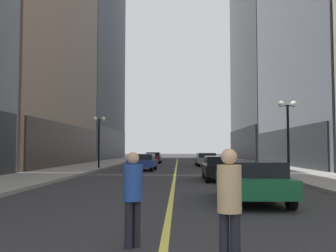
# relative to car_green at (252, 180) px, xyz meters

# --- Properties ---
(ground_plane) EXTENTS (200.00, 200.00, 0.00)m
(ground_plane) POSITION_rel_car_green_xyz_m (-2.60, 25.92, -0.72)
(ground_plane) COLOR #2D2D30
(sidewalk_left) EXTENTS (4.50, 78.00, 0.15)m
(sidewalk_left) POSITION_rel_car_green_xyz_m (-10.85, 25.92, -0.65)
(sidewalk_left) COLOR gray
(sidewalk_left) RESTS_ON ground
(sidewalk_right) EXTENTS (4.50, 78.00, 0.15)m
(sidewalk_right) POSITION_rel_car_green_xyz_m (5.65, 25.92, -0.65)
(sidewalk_right) COLOR gray
(sidewalk_right) RESTS_ON ground
(lane_centre_stripe) EXTENTS (0.16, 70.00, 0.01)m
(lane_centre_stripe) POSITION_rel_car_green_xyz_m (-2.60, 25.92, -0.72)
(lane_centre_stripe) COLOR #E5D64C
(lane_centre_stripe) RESTS_ON ground
(car_green) EXTENTS (1.87, 4.45, 1.32)m
(car_green) POSITION_rel_car_green_xyz_m (0.00, 0.00, 0.00)
(car_green) COLOR #196038
(car_green) RESTS_ON ground
(car_black) EXTENTS (1.75, 4.31, 1.32)m
(car_black) POSITION_rel_car_green_xyz_m (-0.13, 8.69, -0.00)
(car_black) COLOR black
(car_black) RESTS_ON ground
(car_blue) EXTENTS (2.11, 4.23, 1.32)m
(car_blue) POSITION_rel_car_green_xyz_m (-5.23, 18.38, -0.00)
(car_blue) COLOR navy
(car_blue) RESTS_ON ground
(car_grey) EXTENTS (2.10, 4.35, 1.32)m
(car_grey) POSITION_rel_car_green_xyz_m (0.35, 26.23, -0.00)
(car_grey) COLOR slate
(car_grey) RESTS_ON ground
(car_maroon) EXTENTS (1.82, 4.36, 1.32)m
(car_maroon) POSITION_rel_car_green_xyz_m (-5.39, 33.91, -0.00)
(car_maroon) COLOR maroon
(car_maroon) RESTS_ON ground
(pedestrian_in_blue_hoodie) EXTENTS (0.48, 0.48, 1.66)m
(pedestrian_in_blue_hoodie) POSITION_rel_car_green_xyz_m (-3.15, -5.75, 0.24)
(pedestrian_in_blue_hoodie) COLOR black
(pedestrian_in_blue_hoodie) RESTS_ON ground
(pedestrian_in_tan_trench) EXTENTS (0.45, 0.45, 1.71)m
(pedestrian_in_tan_trench) POSITION_rel_car_green_xyz_m (-1.64, -7.13, 0.28)
(pedestrian_in_tan_trench) COLOR black
(pedestrian_in_tan_trench) RESTS_ON ground
(street_lamp_left_far) EXTENTS (1.06, 0.36, 4.43)m
(street_lamp_left_far) POSITION_rel_car_green_xyz_m (-9.00, 19.51, 2.54)
(street_lamp_left_far) COLOR black
(street_lamp_left_far) RESTS_ON ground
(street_lamp_right_mid) EXTENTS (1.06, 0.36, 4.43)m
(street_lamp_right_mid) POSITION_rel_car_green_xyz_m (3.80, 9.33, 2.54)
(street_lamp_right_mid) COLOR black
(street_lamp_right_mid) RESTS_ON ground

